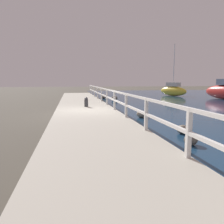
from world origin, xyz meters
TOP-DOWN VIEW (x-y plane):
  - ground_plane at (0.00, 0.00)m, footprint 120.00×120.00m
  - dock_walkway at (0.00, 0.00)m, footprint 3.44×36.00m
  - railing at (1.62, 0.00)m, footprint 0.10×32.50m
  - boulder_water_edge at (3.35, 8.65)m, footprint 0.60×0.54m
  - boulder_upstream at (3.15, -5.09)m, footprint 0.43×0.39m
  - boulder_near_dock at (2.77, -1.43)m, footprint 0.51×0.46m
  - boulder_downstream at (2.68, 11.37)m, footprint 0.62×0.56m
  - boulder_mid_strip at (2.68, -6.44)m, footprint 0.41×0.37m
  - mooring_bollard at (0.11, 1.68)m, footprint 0.24×0.24m
  - sailboat_yellow at (12.07, 13.91)m, footprint 2.27×4.51m

SIDE VIEW (x-z plane):
  - ground_plane at x=0.00m, z-range 0.00..0.00m
  - dock_walkway at x=0.00m, z-range 0.00..0.28m
  - boulder_mid_strip at x=2.68m, z-range 0.00..0.31m
  - boulder_upstream at x=3.15m, z-range 0.00..0.33m
  - boulder_near_dock at x=2.77m, z-range 0.00..0.38m
  - boulder_water_edge at x=3.35m, z-range 0.00..0.45m
  - boulder_downstream at x=2.68m, z-range 0.00..0.46m
  - mooring_bollard at x=0.11m, z-range 0.27..0.88m
  - sailboat_yellow at x=12.07m, z-range -2.51..3.97m
  - railing at x=1.62m, z-range 0.47..1.55m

